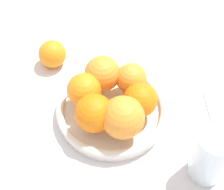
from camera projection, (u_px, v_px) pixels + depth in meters
name	position (u px, v px, depth m)	size (l,w,h in m)	color
ground_plane	(112.00, 115.00, 0.80)	(4.00, 4.00, 0.00)	silver
fruit_bowl	(112.00, 111.00, 0.78)	(0.23, 0.23, 0.03)	silver
orange_pile	(111.00, 97.00, 0.74)	(0.17, 0.20, 0.08)	orange
stray_orange	(52.00, 54.00, 0.86)	(0.06, 0.06, 0.06)	orange
drinking_glass	(211.00, 156.00, 0.67)	(0.07, 0.07, 0.12)	silver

